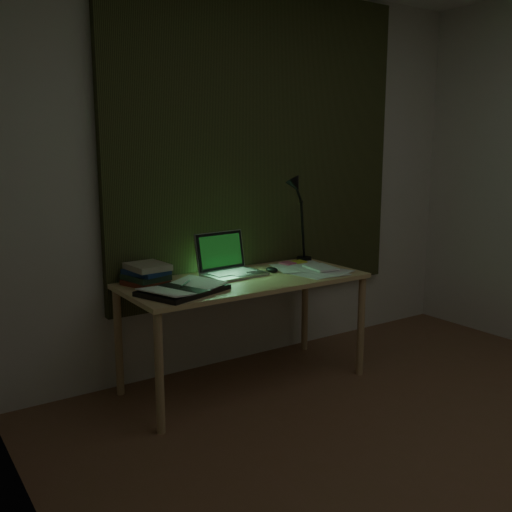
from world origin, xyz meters
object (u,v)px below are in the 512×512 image
Objects in this scene: laptop at (234,255)px; desk_lamp at (305,220)px; desk at (245,332)px; book_stack at (146,274)px; open_textbook at (183,289)px; loose_papers at (313,269)px.

desk_lamp is at bearing 7.38° from laptop.
book_stack is (-0.55, 0.18, 0.40)m from desk.
open_textbook is 1.87× the size of book_stack.
laptop reaches higher than open_textbook.
book_stack reaches higher than desk.
loose_papers reaches higher than desk.
open_textbook is at bearing -161.95° from laptop.
open_textbook is 0.78× the size of desk_lamp.
book_stack is 1.23m from desk_lamp.
desk_lamp reaches higher than laptop.
book_stack is 1.06m from loose_papers.
desk is 0.59m from open_textbook.
desk is 0.70m from book_stack.
open_textbook is at bearing -170.51° from desk_lamp.
desk is 3.33× the size of open_textbook.
open_textbook is 1.22× the size of loose_papers.
book_stack is at bearing 167.70° from loose_papers.
loose_papers is (1.04, -0.23, -0.05)m from book_stack.
desk_lamp is (0.67, 0.16, 0.15)m from laptop.
laptop is (-0.01, 0.10, 0.46)m from desk.
book_stack is at bearing 175.38° from desk_lamp.
desk_lamp is at bearing 60.40° from loose_papers.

